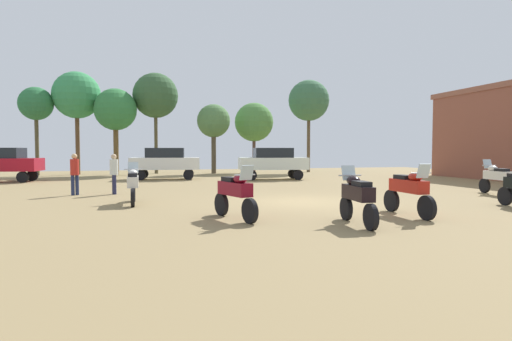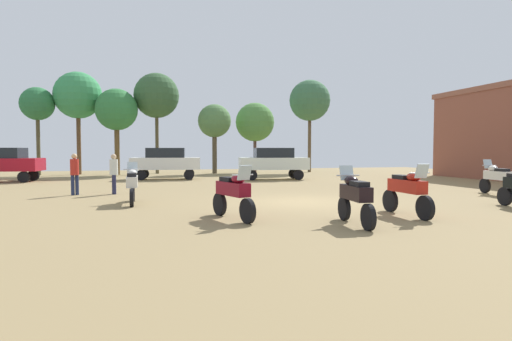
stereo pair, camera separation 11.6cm
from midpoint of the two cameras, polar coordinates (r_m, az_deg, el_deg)
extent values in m
cube|color=olive|center=(15.25, 5.97, -4.29)|extent=(44.00, 52.00, 0.02)
cylinder|color=black|center=(20.77, 28.53, -1.82)|extent=(0.21, 0.64, 0.63)
cylinder|color=black|center=(19.45, 31.30, -2.18)|extent=(0.21, 0.64, 0.63)
cube|color=silver|center=(20.08, 29.91, -0.58)|extent=(0.56, 1.43, 0.36)
ellipsoid|color=silver|center=(20.32, 29.40, 0.26)|extent=(0.39, 0.52, 0.24)
cube|color=black|center=(19.87, 30.34, 0.07)|extent=(0.38, 0.60, 0.12)
cube|color=silver|center=(20.59, 28.85, 0.80)|extent=(0.38, 0.20, 0.39)
cylinder|color=#B7B7BC|center=(20.51, 29.01, 0.62)|extent=(0.62, 0.13, 0.04)
cylinder|color=black|center=(15.90, -16.53, -2.97)|extent=(0.12, 0.61, 0.60)
cylinder|color=black|center=(14.35, -16.66, -3.58)|extent=(0.12, 0.61, 0.60)
cube|color=silver|center=(15.08, -16.62, -1.44)|extent=(0.37, 1.32, 0.36)
ellipsoid|color=silver|center=(15.36, -16.61, -0.31)|extent=(0.32, 0.48, 0.24)
cube|color=black|center=(14.84, -16.65, -0.58)|extent=(0.30, 0.56, 0.12)
cube|color=silver|center=(15.68, -16.59, 0.41)|extent=(0.36, 0.16, 0.39)
cylinder|color=#B7B7BC|center=(15.59, -16.60, 0.17)|extent=(0.62, 0.04, 0.04)
cylinder|color=black|center=(16.45, 30.63, -3.02)|extent=(0.20, 0.63, 0.62)
cylinder|color=black|center=(10.66, -1.16, -5.52)|extent=(0.31, 0.66, 0.65)
cylinder|color=black|center=(12.01, -5.01, -4.59)|extent=(0.31, 0.66, 0.65)
cube|color=maroon|center=(11.27, -3.21, -2.49)|extent=(0.74, 1.37, 0.36)
ellipsoid|color=maroon|center=(10.99, -2.46, -1.16)|extent=(0.45, 0.55, 0.24)
cube|color=black|center=(11.45, -3.78, -1.20)|extent=(0.45, 0.62, 0.12)
cube|color=silver|center=(10.69, -1.58, -0.30)|extent=(0.39, 0.25, 0.39)
cylinder|color=#B7B7BC|center=(10.78, -1.85, -0.59)|extent=(0.60, 0.22, 0.04)
cylinder|color=black|center=(11.44, 11.89, -5.07)|extent=(0.17, 0.64, 0.63)
cylinder|color=black|center=(10.10, 15.04, -6.15)|extent=(0.17, 0.64, 0.63)
cube|color=black|center=(10.70, 13.40, -2.95)|extent=(0.46, 1.28, 0.36)
ellipsoid|color=black|center=(10.94, 12.82, -1.35)|extent=(0.36, 0.50, 0.24)
cube|color=black|center=(10.48, 13.89, -1.76)|extent=(0.34, 0.58, 0.12)
cube|color=silver|center=(11.22, 12.21, -0.32)|extent=(0.37, 0.18, 0.39)
cylinder|color=#B7B7BC|center=(11.13, 12.39, -0.65)|extent=(0.62, 0.09, 0.04)
cylinder|color=black|center=(12.01, 21.97, -4.74)|extent=(0.12, 0.67, 0.67)
cylinder|color=black|center=(13.35, 17.72, -3.93)|extent=(0.12, 0.67, 0.67)
cube|color=#B02014|center=(12.62, 19.77, -1.99)|extent=(0.36, 1.40, 0.36)
ellipsoid|color=#B02014|center=(12.34, 20.62, -0.81)|extent=(0.32, 0.48, 0.24)
cube|color=black|center=(12.80, 19.16, -0.84)|extent=(0.30, 0.56, 0.12)
cube|color=silver|center=(12.05, 21.61, -0.05)|extent=(0.36, 0.15, 0.39)
cylinder|color=#B7B7BC|center=(12.14, 21.31, -0.31)|extent=(0.62, 0.04, 0.04)
cylinder|color=black|center=(27.46, -29.28, -0.78)|extent=(0.66, 0.29, 0.64)
cylinder|color=black|center=(28.81, -28.26, -0.61)|extent=(0.66, 0.29, 0.64)
cube|color=maroon|center=(28.65, -31.53, 0.69)|extent=(4.48, 2.27, 0.75)
cube|color=black|center=(28.64, -31.57, 2.05)|extent=(2.53, 1.84, 0.61)
cylinder|color=black|center=(25.70, -0.74, -0.64)|extent=(0.66, 0.30, 0.64)
cylinder|color=black|center=(27.13, -1.11, -0.46)|extent=(0.66, 0.30, 0.64)
cylinder|color=black|center=(26.22, 5.62, -0.59)|extent=(0.66, 0.30, 0.64)
cylinder|color=black|center=(27.62, 4.93, -0.41)|extent=(0.66, 0.30, 0.64)
cube|color=silver|center=(26.60, 2.20, 0.97)|extent=(4.49, 2.32, 0.75)
cube|color=black|center=(26.58, 2.20, 2.43)|extent=(2.54, 1.86, 0.61)
cylinder|color=black|center=(26.75, -15.58, -0.61)|extent=(0.66, 0.29, 0.64)
cylinder|color=black|center=(28.18, -15.20, -0.44)|extent=(0.66, 0.29, 0.64)
cylinder|color=black|center=(26.53, -9.31, -0.57)|extent=(0.66, 0.29, 0.64)
cylinder|color=black|center=(27.97, -9.25, -0.40)|extent=(0.66, 0.29, 0.64)
cube|color=silver|center=(27.29, -12.36, 0.95)|extent=(4.48, 2.29, 0.75)
cube|color=black|center=(27.28, -12.37, 2.38)|extent=(2.53, 1.85, 0.61)
cylinder|color=#1F294D|center=(18.86, -23.84, -1.85)|extent=(0.14, 0.14, 0.83)
cylinder|color=#1F294D|center=(18.90, -23.34, -1.83)|extent=(0.14, 0.14, 0.83)
cylinder|color=#B1261E|center=(18.84, -23.64, 0.43)|extent=(0.45, 0.45, 0.66)
sphere|color=tan|center=(18.83, -23.66, 1.78)|extent=(0.23, 0.23, 0.23)
cylinder|color=#222545|center=(18.77, -18.96, -1.80)|extent=(0.14, 0.14, 0.82)
cylinder|color=#222545|center=(18.61, -18.86, -1.84)|extent=(0.14, 0.14, 0.82)
cylinder|color=silver|center=(18.65, -18.95, 0.44)|extent=(0.42, 0.42, 0.65)
sphere|color=tan|center=(18.63, -18.97, 1.79)|extent=(0.22, 0.22, 0.22)
cylinder|color=#503832|center=(34.95, -0.37, 2.59)|extent=(0.27, 0.27, 3.46)
sphere|color=#4B823B|center=(35.03, -0.37, 6.60)|extent=(3.21, 3.21, 3.21)
cylinder|color=brown|center=(35.83, 7.07, 4.02)|extent=(0.28, 0.28, 5.27)
sphere|color=#3B6A44|center=(36.06, 7.10, 9.44)|extent=(3.44, 3.44, 3.44)
cylinder|color=brown|center=(34.68, -23.21, 3.81)|extent=(0.31, 0.31, 5.22)
sphere|color=#358A4E|center=(34.92, -23.32, 9.41)|extent=(3.52, 3.52, 3.52)
cylinder|color=#4C442C|center=(34.09, -13.55, 4.10)|extent=(0.27, 0.27, 5.36)
sphere|color=#335731|center=(34.35, -13.62, 9.89)|extent=(3.52, 3.52, 3.52)
cylinder|color=#4C412F|center=(33.43, -5.88, 2.67)|extent=(0.37, 0.37, 3.59)
sphere|color=#4D7741|center=(33.51, -5.90, 6.75)|extent=(2.62, 2.62, 2.62)
cylinder|color=brown|center=(34.90, -27.76, 3.30)|extent=(0.27, 0.27, 4.73)
sphere|color=#2B6E3C|center=(35.06, -27.87, 8.06)|extent=(2.43, 2.43, 2.43)
cylinder|color=brown|center=(33.30, -18.62, 3.07)|extent=(0.37, 0.37, 4.20)
sphere|color=#31773B|center=(33.43, -18.69, 7.88)|extent=(3.13, 3.13, 3.13)
camera|label=1|loc=(0.06, -90.16, -0.01)|focal=29.38mm
camera|label=2|loc=(0.06, 89.84, 0.01)|focal=29.38mm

